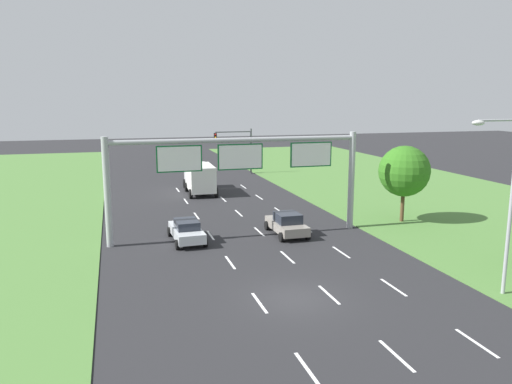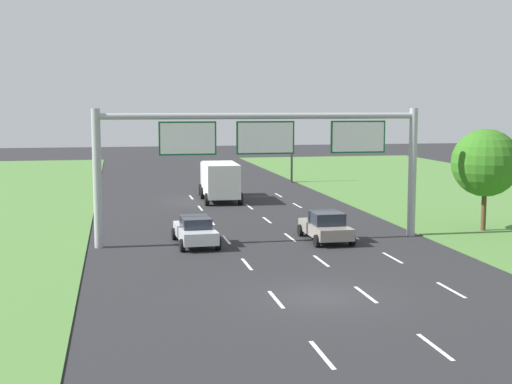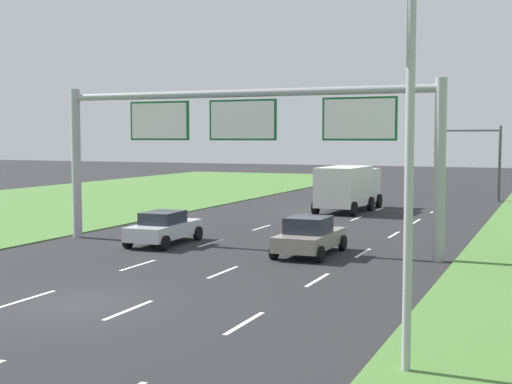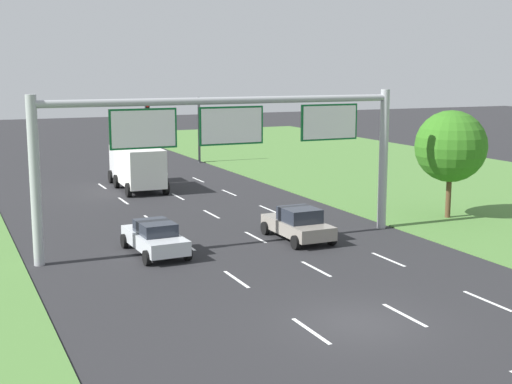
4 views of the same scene
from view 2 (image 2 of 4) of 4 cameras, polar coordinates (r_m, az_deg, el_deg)
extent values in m
plane|color=#262628|center=(27.14, 5.26, -8.36)|extent=(200.00, 200.00, 0.00)
cube|color=white|center=(21.18, 5.29, -12.82)|extent=(0.14, 2.40, 0.01)
cube|color=white|center=(26.71, 1.61, -8.58)|extent=(0.14, 2.40, 0.01)
cube|color=white|center=(32.41, -0.74, -5.79)|extent=(0.14, 2.40, 0.01)
cube|color=white|center=(38.21, -2.37, -3.84)|extent=(0.14, 2.40, 0.01)
cube|color=white|center=(44.05, -3.57, -2.40)|extent=(0.14, 2.40, 0.01)
cube|color=white|center=(49.94, -4.48, -1.29)|extent=(0.14, 2.40, 0.01)
cube|color=white|center=(55.85, -5.20, -0.42)|extent=(0.14, 2.40, 0.01)
cube|color=white|center=(22.37, 14.12, -11.91)|extent=(0.14, 2.40, 0.01)
cube|color=white|center=(27.67, 8.77, -8.11)|extent=(0.14, 2.40, 0.01)
cube|color=white|center=(33.21, 5.24, -5.51)|extent=(0.14, 2.40, 0.01)
cube|color=white|center=(38.88, 2.74, -3.65)|extent=(0.14, 2.40, 0.01)
cube|color=white|center=(44.64, 0.89, -2.26)|extent=(0.14, 2.40, 0.01)
cube|color=white|center=(50.46, -0.53, -1.19)|extent=(0.14, 2.40, 0.01)
cube|color=white|center=(56.31, -1.66, -0.34)|extent=(0.14, 2.40, 0.01)
cube|color=white|center=(29.02, 15.34, -7.56)|extent=(0.14, 2.40, 0.01)
cube|color=white|center=(34.34, 10.87, -5.19)|extent=(0.14, 2.40, 0.01)
cube|color=white|center=(39.86, 7.64, -3.44)|extent=(0.14, 2.40, 0.01)
cube|color=white|center=(45.49, 5.21, -2.11)|extent=(0.14, 2.40, 0.01)
cube|color=white|center=(51.21, 3.32, -1.08)|extent=(0.14, 2.40, 0.01)
cube|color=white|center=(56.99, 1.81, -0.25)|extent=(0.14, 2.40, 0.01)
cube|color=gray|center=(38.01, 5.57, -2.97)|extent=(1.86, 4.29, 0.60)
cube|color=#232833|center=(37.72, 5.67, -2.09)|extent=(1.59, 1.82, 0.64)
cylinder|color=black|center=(39.30, 3.58, -3.07)|extent=(0.23, 0.64, 0.64)
cylinder|color=black|center=(39.83, 6.18, -2.96)|extent=(0.23, 0.64, 0.64)
cylinder|color=black|center=(36.30, 4.89, -3.92)|extent=(0.23, 0.64, 0.64)
cylinder|color=black|center=(36.87, 7.68, -3.79)|extent=(0.23, 0.64, 0.64)
cube|color=silver|center=(36.86, -4.89, -3.26)|extent=(1.93, 4.41, 0.62)
cube|color=#232833|center=(36.66, -4.87, -2.41)|extent=(1.51, 2.06, 0.53)
cylinder|color=black|center=(38.38, -6.57, -3.35)|extent=(0.25, 0.65, 0.64)
cylinder|color=black|center=(38.63, -3.94, -3.25)|extent=(0.25, 0.65, 0.64)
cylinder|color=black|center=(35.22, -5.92, -4.27)|extent=(0.25, 0.65, 0.64)
cylinder|color=black|center=(35.50, -3.06, -4.16)|extent=(0.25, 0.65, 0.64)
cube|color=silver|center=(56.56, -3.26, 1.26)|extent=(2.27, 2.17, 2.20)
cube|color=silver|center=(52.92, -2.84, 1.00)|extent=(2.52, 5.02, 2.44)
cylinder|color=black|center=(57.07, -4.44, 0.19)|extent=(0.31, 0.91, 0.90)
cylinder|color=black|center=(57.31, -2.19, 0.24)|extent=(0.31, 0.91, 0.90)
cylinder|color=black|center=(54.79, -4.31, -0.09)|extent=(0.31, 0.91, 0.90)
cylinder|color=black|center=(55.05, -1.80, -0.04)|extent=(0.31, 0.91, 0.90)
cylinder|color=black|center=(51.08, -3.94, -0.60)|extent=(0.31, 0.91, 0.90)
cylinder|color=black|center=(51.36, -1.25, -0.54)|extent=(0.31, 0.91, 0.90)
cylinder|color=#9EA0A5|center=(36.48, -12.58, 1.04)|extent=(0.44, 0.44, 7.00)
cylinder|color=#9EA0A5|center=(39.77, 12.40, 1.52)|extent=(0.44, 0.44, 7.00)
cylinder|color=#9EA0A5|center=(37.05, 0.46, 6.10)|extent=(16.80, 0.32, 0.32)
cube|color=#0C5B28|center=(36.50, -5.49, 4.29)|extent=(2.94, 0.12, 1.72)
cube|color=white|center=(36.44, -5.48, 4.29)|extent=(2.78, 0.01, 1.56)
cube|color=#0C5B28|center=(37.12, 0.76, 4.37)|extent=(3.07, 0.12, 1.72)
cube|color=white|center=(37.06, 0.78, 4.37)|extent=(2.91, 0.01, 1.56)
cube|color=#0C5B28|center=(38.48, 8.16, 4.39)|extent=(3.02, 0.12, 1.72)
cube|color=white|center=(38.42, 8.19, 4.39)|extent=(2.86, 0.01, 1.56)
cylinder|color=#47494F|center=(66.17, 2.88, 3.18)|extent=(0.20, 0.20, 5.60)
cylinder|color=#47494F|center=(65.55, 0.98, 5.30)|extent=(4.50, 0.14, 0.14)
cube|color=black|center=(65.13, -0.96, 4.71)|extent=(0.32, 0.36, 1.10)
sphere|color=red|center=(64.92, -0.93, 5.03)|extent=(0.22, 0.22, 0.22)
sphere|color=orange|center=(64.93, -0.93, 4.71)|extent=(0.22, 0.22, 0.22)
sphere|color=green|center=(64.95, -0.93, 4.38)|extent=(0.22, 0.22, 0.22)
cylinder|color=#513823|center=(42.54, 17.75, -1.36)|extent=(0.28, 0.28, 2.49)
sphere|color=#2F6C1C|center=(42.25, 17.89, 2.24)|extent=(3.83, 3.83, 3.83)
camera|label=1|loc=(4.79, -17.78, 33.45)|focal=35.00mm
camera|label=3|loc=(21.93, 54.89, -2.30)|focal=50.00mm
camera|label=4|loc=(8.05, -45.65, 11.12)|focal=50.00mm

